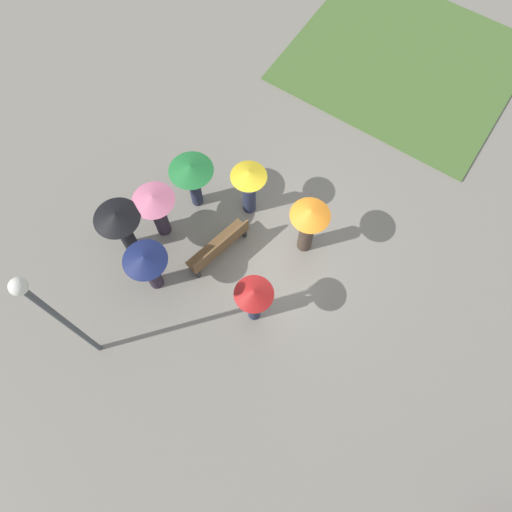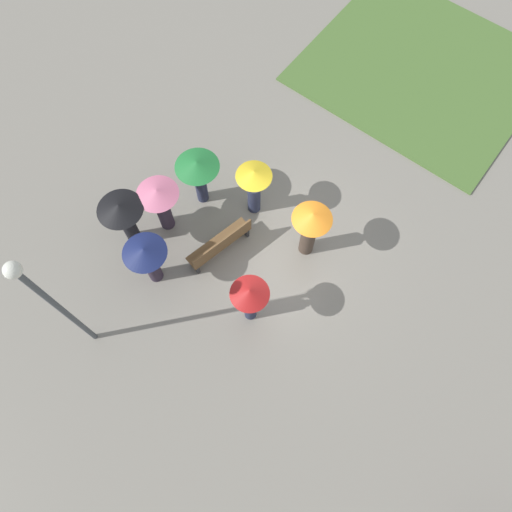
% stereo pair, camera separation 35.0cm
% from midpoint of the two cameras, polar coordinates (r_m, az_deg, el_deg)
% --- Properties ---
extents(ground_plane, '(90.00, 90.00, 0.00)m').
position_cam_midpoint_polar(ground_plane, '(13.29, 2.75, 0.86)').
color(ground_plane, gray).
extents(lawn_patch_near, '(6.23, 6.75, 0.06)m').
position_cam_midpoint_polar(lawn_patch_near, '(17.54, 15.99, 20.72)').
color(lawn_patch_near, '#4C7033').
rests_on(lawn_patch_near, ground_plane).
extents(park_bench, '(1.89, 0.82, 0.90)m').
position_cam_midpoint_polar(park_bench, '(12.82, -5.01, 1.03)').
color(park_bench, brown).
rests_on(park_bench, ground_plane).
extents(lamp_post, '(0.32, 0.32, 4.71)m').
position_cam_midpoint_polar(lamp_post, '(10.34, -22.98, -6.12)').
color(lamp_post, '#474C51').
rests_on(lamp_post, ground_plane).
extents(crowd_person_black, '(1.13, 1.13, 1.83)m').
position_cam_midpoint_polar(crowd_person_black, '(12.60, -16.03, 3.50)').
color(crowd_person_black, black).
rests_on(crowd_person_black, ground_plane).
extents(crowd_person_yellow, '(0.92, 0.92, 1.85)m').
position_cam_midpoint_polar(crowd_person_yellow, '(12.74, -1.61, 8.12)').
color(crowd_person_yellow, '#282D47').
rests_on(crowd_person_yellow, ground_plane).
extents(crowd_person_green, '(1.14, 1.14, 1.77)m').
position_cam_midpoint_polar(crowd_person_green, '(12.88, -8.09, 9.08)').
color(crowd_person_green, '#282D47').
rests_on(crowd_person_green, ground_plane).
extents(crowd_person_orange, '(0.98, 0.98, 1.96)m').
position_cam_midpoint_polar(crowd_person_orange, '(12.17, 5.21, 3.78)').
color(crowd_person_orange, '#47382D').
rests_on(crowd_person_orange, ground_plane).
extents(crowd_person_red, '(0.91, 0.91, 1.84)m').
position_cam_midpoint_polar(crowd_person_red, '(11.38, -1.12, -4.85)').
color(crowd_person_red, '#282D47').
rests_on(crowd_person_red, ground_plane).
extents(crowd_person_navy, '(1.07, 1.07, 1.73)m').
position_cam_midpoint_polar(crowd_person_navy, '(12.07, -13.09, -1.02)').
color(crowd_person_navy, '#2D2333').
rests_on(crowd_person_navy, ground_plane).
extents(crowd_person_pink, '(1.06, 1.06, 1.79)m').
position_cam_midpoint_polar(crowd_person_pink, '(12.71, -12.10, 5.34)').
color(crowd_person_pink, '#2D2333').
rests_on(crowd_person_pink, ground_plane).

